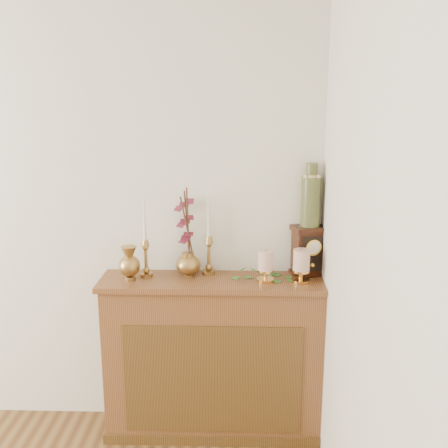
{
  "coord_description": "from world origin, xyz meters",
  "views": [
    {
      "loc": [
        1.54,
        -0.61,
        1.89
      ],
      "look_at": [
        1.46,
        2.05,
        1.25
      ],
      "focal_mm": 42.0,
      "sensor_mm": 36.0,
      "label": 1
    }
  ],
  "objects_px": {
    "candlestick_left": "(146,252)",
    "ceramic_vase": "(311,198)",
    "bud_vase": "(129,264)",
    "mantel_clock": "(309,251)",
    "ginger_jar": "(186,235)",
    "candlestick_center": "(209,249)"
  },
  "relations": [
    {
      "from": "ceramic_vase",
      "to": "candlestick_left",
      "type": "bearing_deg",
      "value": -175.95
    },
    {
      "from": "mantel_clock",
      "to": "ceramic_vase",
      "type": "distance_m",
      "value": 0.3
    },
    {
      "from": "mantel_clock",
      "to": "ceramic_vase",
      "type": "xyz_separation_m",
      "value": [
        -0.0,
        0.0,
        0.3
      ]
    },
    {
      "from": "bud_vase",
      "to": "ceramic_vase",
      "type": "height_order",
      "value": "ceramic_vase"
    },
    {
      "from": "ginger_jar",
      "to": "candlestick_left",
      "type": "bearing_deg",
      "value": -167.61
    },
    {
      "from": "ginger_jar",
      "to": "ceramic_vase",
      "type": "distance_m",
      "value": 0.71
    },
    {
      "from": "candlestick_left",
      "to": "ceramic_vase",
      "type": "distance_m",
      "value": 0.95
    },
    {
      "from": "candlestick_center",
      "to": "ginger_jar",
      "type": "xyz_separation_m",
      "value": [
        -0.12,
        -0.01,
        0.08
      ]
    },
    {
      "from": "candlestick_left",
      "to": "ceramic_vase",
      "type": "relative_size",
      "value": 1.23
    },
    {
      "from": "candlestick_center",
      "to": "bud_vase",
      "type": "relative_size",
      "value": 2.35
    },
    {
      "from": "candlestick_left",
      "to": "bud_vase",
      "type": "distance_m",
      "value": 0.11
    },
    {
      "from": "bud_vase",
      "to": "mantel_clock",
      "type": "distance_m",
      "value": 0.99
    },
    {
      "from": "bud_vase",
      "to": "ceramic_vase",
      "type": "distance_m",
      "value": 1.04
    },
    {
      "from": "candlestick_left",
      "to": "bud_vase",
      "type": "height_order",
      "value": "candlestick_left"
    },
    {
      "from": "candlestick_center",
      "to": "ceramic_vase",
      "type": "xyz_separation_m",
      "value": [
        0.56,
        0.01,
        0.29
      ]
    },
    {
      "from": "candlestick_left",
      "to": "ceramic_vase",
      "type": "xyz_separation_m",
      "value": [
        0.9,
        0.06,
        0.29
      ]
    },
    {
      "from": "candlestick_left",
      "to": "candlestick_center",
      "type": "relative_size",
      "value": 0.97
    },
    {
      "from": "candlestick_left",
      "to": "ceramic_vase",
      "type": "bearing_deg",
      "value": 4.05
    },
    {
      "from": "candlestick_left",
      "to": "bud_vase",
      "type": "relative_size",
      "value": 2.27
    },
    {
      "from": "ginger_jar",
      "to": "mantel_clock",
      "type": "height_order",
      "value": "ginger_jar"
    },
    {
      "from": "candlestick_left",
      "to": "ceramic_vase",
      "type": "height_order",
      "value": "ceramic_vase"
    },
    {
      "from": "ginger_jar",
      "to": "mantel_clock",
      "type": "relative_size",
      "value": 1.82
    }
  ]
}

